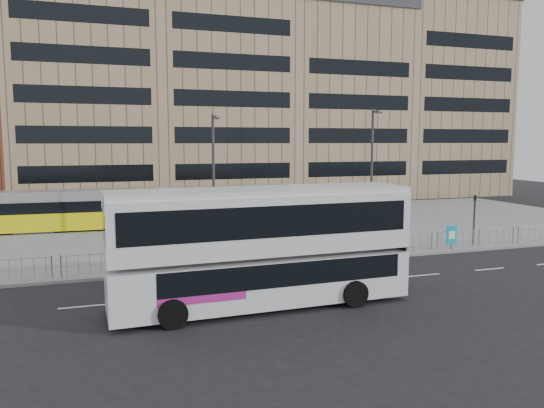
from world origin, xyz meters
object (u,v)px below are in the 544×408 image
object	(u,v)px
ad_panel	(452,235)
lamp_post_east	(372,165)
station_sign	(394,223)
pedestrian	(216,234)
double_decker_bus	(262,243)
traffic_light_east	(474,213)
tram	(149,208)
lamp_post_west	(214,173)
traffic_light_west	(188,230)

from	to	relation	value
ad_panel	lamp_post_east	bearing A→B (deg)	94.07
station_sign	pedestrian	bearing A→B (deg)	-173.07
double_decker_bus	traffic_light_east	xyz separation A→B (m)	(16.39, 7.57, -0.46)
station_sign	lamp_post_east	world-z (taller)	lamp_post_east
ad_panel	lamp_post_east	size ratio (longest dim) A/B	0.16
double_decker_bus	ad_panel	distance (m)	15.56
tram	ad_panel	xyz separation A→B (m)	(16.47, -14.24, -0.64)
lamp_post_west	tram	bearing A→B (deg)	115.70
station_sign	pedestrian	xyz separation A→B (m)	(-10.46, 2.62, -0.57)
station_sign	lamp_post_east	size ratio (longest dim) A/B	0.25
traffic_light_west	lamp_post_east	xyz separation A→B (m)	(14.60, 7.52, 2.78)
double_decker_bus	ad_panel	xyz separation A→B (m)	(14.00, 6.60, -1.60)
tram	ad_panel	size ratio (longest dim) A/B	17.45
station_sign	pedestrian	distance (m)	10.80
traffic_light_east	lamp_post_east	world-z (taller)	lamp_post_east
tram	pedestrian	bearing A→B (deg)	-71.62
station_sign	lamp_post_west	distance (m)	11.74
tram	traffic_light_west	size ratio (longest dim) A/B	8.03
tram	traffic_light_west	distance (m)	14.16
lamp_post_east	ad_panel	bearing A→B (deg)	-80.69
pedestrian	traffic_light_west	size ratio (longest dim) A/B	0.62
tram	lamp_post_west	bearing A→B (deg)	-62.09
tram	lamp_post_west	distance (m)	8.54
ad_panel	traffic_light_west	size ratio (longest dim) A/B	0.46
station_sign	pedestrian	world-z (taller)	station_sign
double_decker_bus	pedestrian	distance (m)	10.81
tram	traffic_light_west	xyz separation A→B (m)	(0.62, -14.14, 0.51)
ad_panel	lamp_post_east	distance (m)	8.66
traffic_light_east	lamp_post_west	distance (m)	16.72
pedestrian	lamp_post_west	distance (m)	4.59
pedestrian	lamp_post_west	xyz separation A→B (m)	(0.53, 2.93, 3.50)
double_decker_bus	pedestrian	xyz separation A→B (m)	(0.47, 10.70, -1.48)
lamp_post_west	lamp_post_east	bearing A→B (deg)	2.87
tram	station_sign	xyz separation A→B (m)	(13.40, -12.76, 0.06)
traffic_light_east	double_decker_bus	bearing A→B (deg)	-133.09
ad_panel	traffic_light_west	world-z (taller)	traffic_light_west
traffic_light_west	station_sign	bearing A→B (deg)	-6.58
station_sign	lamp_post_east	bearing A→B (deg)	94.43
tram	lamp_post_east	world-z (taller)	lamp_post_east
double_decker_bus	station_sign	world-z (taller)	double_decker_bus
traffic_light_west	traffic_light_east	size ratio (longest dim) A/B	1.00
tram	pedestrian	xyz separation A→B (m)	(2.94, -10.14, -0.51)
station_sign	traffic_light_west	size ratio (longest dim) A/B	0.71
tram	traffic_light_west	world-z (taller)	traffic_light_west
double_decker_bus	traffic_light_west	distance (m)	6.97
traffic_light_east	lamp_post_east	bearing A→B (deg)	140.80
lamp_post_west	double_decker_bus	bearing A→B (deg)	-94.19
station_sign	traffic_light_east	xyz separation A→B (m)	(5.46, -0.51, 0.45)
tram	lamp_post_west	world-z (taller)	lamp_post_west
pedestrian	ad_panel	bearing A→B (deg)	-126.05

